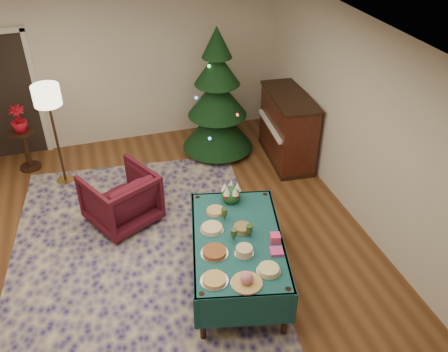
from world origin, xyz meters
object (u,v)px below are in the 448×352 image
object	(u,v)px
potted_plant	(20,125)
piano	(288,129)
floor_lamp	(48,102)
christmas_tree	(217,99)
side_table	(27,151)
armchair	(120,196)
gift_box	(275,238)
buffet_table	(237,247)

from	to	relation	value
potted_plant	piano	xyz separation A→B (m)	(4.11, -0.95, -0.23)
floor_lamp	christmas_tree	distance (m)	2.59
side_table	potted_plant	world-z (taller)	potted_plant
armchair	potted_plant	bearing A→B (deg)	-81.73
potted_plant	christmas_tree	distance (m)	3.11
gift_box	potted_plant	distance (m)	4.53
armchair	christmas_tree	distance (m)	2.36
armchair	christmas_tree	xyz separation A→B (m)	(1.80, 1.44, 0.54)
piano	floor_lamp	bearing A→B (deg)	173.78
buffet_table	gift_box	distance (m)	0.46
side_table	christmas_tree	bearing A→B (deg)	-7.11
armchair	side_table	xyz separation A→B (m)	(-1.29, 1.82, -0.10)
gift_box	floor_lamp	xyz separation A→B (m)	(-2.29, 2.98, 0.63)
gift_box	floor_lamp	distance (m)	3.81
christmas_tree	piano	distance (m)	1.24
piano	christmas_tree	bearing A→B (deg)	150.94
armchair	floor_lamp	bearing A→B (deg)	-86.07
gift_box	side_table	xyz separation A→B (m)	(-2.82, 3.54, -0.40)
side_table	piano	world-z (taller)	piano
armchair	floor_lamp	distance (m)	1.74
armchair	side_table	world-z (taller)	armchair
gift_box	piano	distance (m)	2.89
armchair	piano	xyz separation A→B (m)	(2.82, 0.87, 0.13)
christmas_tree	piano	xyz separation A→B (m)	(1.02, -0.57, -0.41)
floor_lamp	potted_plant	size ratio (longest dim) A/B	3.70
side_table	potted_plant	distance (m)	0.47
floor_lamp	gift_box	bearing A→B (deg)	-52.44
gift_box	piano	size ratio (longest dim) A/B	0.08
gift_box	christmas_tree	world-z (taller)	christmas_tree
buffet_table	gift_box	size ratio (longest dim) A/B	17.75
floor_lamp	side_table	distance (m)	1.30
christmas_tree	buffet_table	bearing A→B (deg)	-102.19
buffet_table	floor_lamp	bearing A→B (deg)	124.26
gift_box	floor_lamp	size ratio (longest dim) A/B	0.07
floor_lamp	piano	distance (m)	3.68
christmas_tree	side_table	bearing A→B (deg)	172.89
gift_box	christmas_tree	size ratio (longest dim) A/B	0.05
gift_box	side_table	size ratio (longest dim) A/B	0.16
buffet_table	potted_plant	bearing A→B (deg)	125.97
potted_plant	floor_lamp	bearing A→B (deg)	-46.55
buffet_table	gift_box	xyz separation A→B (m)	(0.38, -0.18, 0.18)
buffet_table	armchair	size ratio (longest dim) A/B	2.26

